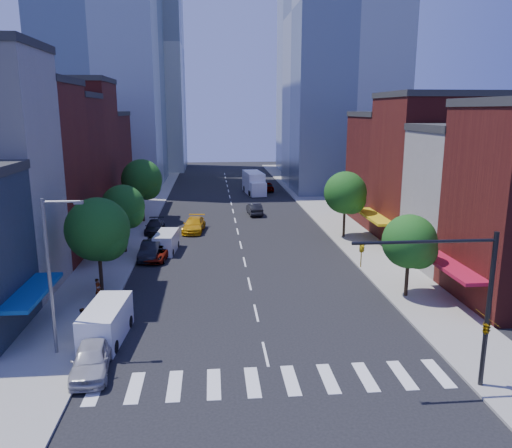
{
  "coord_description": "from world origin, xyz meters",
  "views": [
    {
      "loc": [
        -2.91,
        -26.27,
        13.77
      ],
      "look_at": [
        0.52,
        11.9,
        5.0
      ],
      "focal_mm": 35.0,
      "sensor_mm": 36.0,
      "label": 1
    }
  ],
  "objects": [
    {
      "name": "ground",
      "position": [
        0.0,
        0.0,
        0.0
      ],
      "size": [
        220.0,
        220.0,
        0.0
      ],
      "primitive_type": "plane",
      "color": "black",
      "rests_on": "ground"
    },
    {
      "name": "sidewalk_left",
      "position": [
        -12.5,
        40.0,
        0.07
      ],
      "size": [
        5.0,
        120.0,
        0.15
      ],
      "primitive_type": "cube",
      "color": "gray",
      "rests_on": "ground"
    },
    {
      "name": "sidewalk_right",
      "position": [
        12.5,
        40.0,
        0.07
      ],
      "size": [
        5.0,
        120.0,
        0.15
      ],
      "primitive_type": "cube",
      "color": "gray",
      "rests_on": "ground"
    },
    {
      "name": "crosswalk",
      "position": [
        0.0,
        -3.0,
        0.01
      ],
      "size": [
        19.0,
        3.0,
        0.01
      ],
      "primitive_type": "cube",
      "color": "silver",
      "rests_on": "ground"
    },
    {
      "name": "bldg_left_2",
      "position": [
        -21.0,
        20.5,
        8.0
      ],
      "size": [
        12.0,
        9.0,
        16.0
      ],
      "primitive_type": "cube",
      "color": "#5B1715",
      "rests_on": "ground"
    },
    {
      "name": "bldg_left_3",
      "position": [
        -21.0,
        29.0,
        7.5
      ],
      "size": [
        12.0,
        8.0,
        15.0
      ],
      "primitive_type": "cube",
      "color": "#501714",
      "rests_on": "ground"
    },
    {
      "name": "bldg_left_4",
      "position": [
        -21.0,
        37.5,
        8.5
      ],
      "size": [
        12.0,
        9.0,
        17.0
      ],
      "primitive_type": "cube",
      "color": "#5B1715",
      "rests_on": "ground"
    },
    {
      "name": "bldg_left_5",
      "position": [
        -21.0,
        47.0,
        6.5
      ],
      "size": [
        12.0,
        10.0,
        13.0
      ],
      "primitive_type": "cube",
      "color": "#501714",
      "rests_on": "ground"
    },
    {
      "name": "bldg_right_1",
      "position": [
        21.0,
        15.0,
        6.0
      ],
      "size": [
        12.0,
        8.0,
        12.0
      ],
      "primitive_type": "cube",
      "color": "beige",
      "rests_on": "ground"
    },
    {
      "name": "bldg_right_2",
      "position": [
        21.0,
        24.0,
        7.5
      ],
      "size": [
        12.0,
        10.0,
        15.0
      ],
      "primitive_type": "cube",
      "color": "#5B1715",
      "rests_on": "ground"
    },
    {
      "name": "bldg_right_3",
      "position": [
        21.0,
        34.0,
        6.5
      ],
      "size": [
        12.0,
        10.0,
        13.0
      ],
      "primitive_type": "cube",
      "color": "#501714",
      "rests_on": "ground"
    },
    {
      "name": "tower_ne",
      "position": [
        20.0,
        62.0,
        30.0
      ],
      "size": [
        18.0,
        20.0,
        60.0
      ],
      "primitive_type": "cube",
      "color": "#9EA5AD",
      "rests_on": "ground"
    },
    {
      "name": "tower_far_w",
      "position": [
        -18.0,
        95.0,
        28.0
      ],
      "size": [
        18.0,
        18.0,
        56.0
      ],
      "primitive_type": "cube",
      "color": "#9EA5AD",
      "rests_on": "ground"
    },
    {
      "name": "traffic_signal",
      "position": [
        9.94,
        -4.5,
        4.16
      ],
      "size": [
        7.24,
        2.24,
        8.0
      ],
      "color": "black",
      "rests_on": "sidewalk_right"
    },
    {
      "name": "streetlight",
      "position": [
        -11.81,
        1.0,
        5.28
      ],
      "size": [
        2.25,
        0.25,
        9.0
      ],
      "color": "slate",
      "rests_on": "sidewalk_left"
    },
    {
      "name": "tree_left_near",
      "position": [
        -11.35,
        10.92,
        4.87
      ],
      "size": [
        4.8,
        4.8,
        7.3
      ],
      "color": "black",
      "rests_on": "sidewalk_left"
    },
    {
      "name": "tree_left_mid",
      "position": [
        -11.35,
        21.92,
        4.53
      ],
      "size": [
        4.2,
        4.2,
        6.65
      ],
      "color": "black",
      "rests_on": "sidewalk_left"
    },
    {
      "name": "tree_left_far",
      "position": [
        -11.35,
        35.92,
        5.2
      ],
      "size": [
        5.0,
        5.0,
        7.75
      ],
      "color": "black",
      "rests_on": "sidewalk_left"
    },
    {
      "name": "tree_right_near",
      "position": [
        11.65,
        7.92,
        4.19
      ],
      "size": [
        4.0,
        4.0,
        6.2
      ],
      "color": "black",
      "rests_on": "sidewalk_right"
    },
    {
      "name": "tree_right_far",
      "position": [
        11.65,
        25.92,
        4.86
      ],
      "size": [
        4.6,
        4.6,
        7.2
      ],
      "color": "black",
      "rests_on": "sidewalk_right"
    },
    {
      "name": "parked_car_front",
      "position": [
        -9.5,
        -1.27,
        0.81
      ],
      "size": [
        2.34,
        4.9,
        1.62
      ],
      "primitive_type": "imported",
      "rotation": [
        0.0,
        0.0,
        0.09
      ],
      "color": "#A9A8AD",
      "rests_on": "ground"
    },
    {
      "name": "parked_car_second",
      "position": [
        -8.75,
        19.85,
        0.83
      ],
      "size": [
        2.06,
        5.11,
        1.65
      ],
      "primitive_type": "imported",
      "rotation": [
        0.0,
        0.0,
        -0.06
      ],
      "color": "black",
      "rests_on": "ground"
    },
    {
      "name": "parked_car_third",
      "position": [
        -8.2,
        19.42,
        0.64
      ],
      "size": [
        2.71,
        4.82,
        1.27
      ],
      "primitive_type": "imported",
      "rotation": [
        0.0,
        0.0,
        -0.14
      ],
      "color": "#999999",
      "rests_on": "ground"
    },
    {
      "name": "parked_car_rear",
      "position": [
        -9.5,
        30.13,
        0.72
      ],
      "size": [
        2.03,
        4.98,
        1.45
      ],
      "primitive_type": "imported",
      "rotation": [
        0.0,
        0.0,
        0.0
      ],
      "color": "black",
      "rests_on": "ground"
    },
    {
      "name": "cargo_van_near",
      "position": [
        -9.51,
        2.63,
        1.1
      ],
      "size": [
        2.5,
        5.39,
        2.23
      ],
      "rotation": [
        0.0,
        0.0,
        -0.08
      ],
      "color": "white",
      "rests_on": "ground"
    },
    {
      "name": "cargo_van_far",
      "position": [
        -7.51,
        22.09,
        0.97
      ],
      "size": [
        2.3,
        4.78,
        1.97
      ],
      "rotation": [
        0.0,
        0.0,
        -0.1
      ],
      "color": "silver",
      "rests_on": "ground"
    },
    {
      "name": "taxi",
      "position": [
        -5.04,
        30.4,
        0.8
      ],
      "size": [
        2.88,
        5.76,
        1.61
      ],
      "primitive_type": "imported",
      "rotation": [
        0.0,
        0.0,
        -0.12
      ],
      "color": "#D8980B",
      "rests_on": "ground"
    },
    {
      "name": "traffic_car_oncoming",
      "position": [
        2.78,
        39.37,
        0.78
      ],
      "size": [
        2.01,
        4.87,
        1.57
      ],
      "primitive_type": "imported",
      "rotation": [
        0.0,
        0.0,
        3.22
      ],
      "color": "black",
      "rests_on": "ground"
    },
    {
      "name": "traffic_car_far",
      "position": [
        6.7,
        59.03,
        0.8
      ],
      "size": [
        2.09,
        4.76,
        1.59
      ],
      "primitive_type": "imported",
      "rotation": [
        0.0,
        0.0,
        3.19
      ],
      "color": "#999999",
      "rests_on": "ground"
    },
    {
      "name": "box_truck",
      "position": [
        4.24,
        56.88,
        1.69
      ],
      "size": [
        3.47,
        9.1,
        3.58
      ],
      "rotation": [
        0.0,
        0.0,
        0.1
      ],
      "color": "white",
      "rests_on": "ground"
    },
    {
      "name": "pedestrian_near",
      "position": [
        -11.38,
        9.27,
        0.94
      ],
      "size": [
        0.55,
        0.67,
        1.59
      ],
      "primitive_type": "imported",
      "rotation": [
        0.0,
        0.0,
        1.24
      ],
      "color": "#999999",
      "rests_on": "sidewalk_left"
    },
    {
      "name": "pedestrian_far",
      "position": [
        -11.04,
        3.29,
        1.0
      ],
      "size": [
        0.91,
        1.01,
        1.71
      ],
      "primitive_type": "imported",
      "rotation": [
        0.0,
        0.0,
        -1.95
      ],
      "color": "#999999",
      "rests_on": "sidewalk_left"
    }
  ]
}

